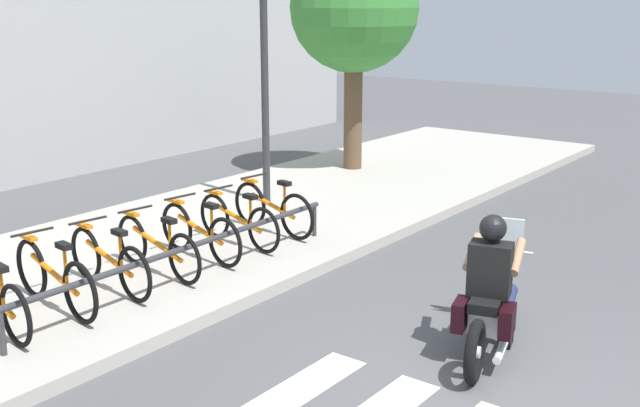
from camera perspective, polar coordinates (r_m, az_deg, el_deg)
ground_plane at (r=7.15m, az=13.50°, el=-14.02°), size 48.00×48.00×0.00m
sidewalk at (r=10.30m, az=-15.34°, el=-4.60°), size 24.00×4.40×0.15m
motorcycle at (r=7.95m, az=12.34°, el=-7.33°), size 2.06×0.87×1.19m
rider at (r=7.75m, az=12.36°, el=-5.05°), size 0.72×0.65×1.42m
bicycle_1 at (r=8.81m, az=-18.78°, el=-5.14°), size 0.48×1.73×0.80m
bicycle_2 at (r=9.20m, az=-15.12°, el=-4.08°), size 0.48×1.67×0.78m
bicycle_3 at (r=9.63m, az=-11.79°, el=-3.09°), size 0.48×1.71×0.75m
bicycle_4 at (r=10.08m, az=-8.75°, el=-2.08°), size 0.48×1.64×0.78m
bicycle_5 at (r=10.57m, az=-5.98°, el=-1.25°), size 0.48×1.63×0.75m
bicycle_6 at (r=11.08m, az=-3.47°, el=-0.37°), size 0.48×1.63×0.79m
bike_rack at (r=9.21m, az=-9.53°, el=-3.29°), size 4.88×0.07×0.49m
street_lamp at (r=12.52m, az=-4.07°, el=10.37°), size 0.28×0.28×4.00m
tree_near_rack at (r=15.13m, az=2.50°, el=13.92°), size 2.44×2.44×4.44m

